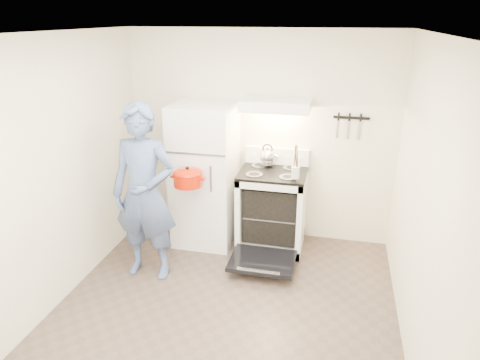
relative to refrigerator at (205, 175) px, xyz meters
name	(u,v)px	position (x,y,z in m)	size (l,w,h in m)	color
floor	(221,319)	(0.58, -1.45, -0.85)	(3.60, 3.60, 0.00)	#4E4037
back_wall	(259,138)	(0.58, 0.35, 0.40)	(3.20, 0.02, 2.50)	beige
refrigerator	(205,175)	(0.00, 0.00, 0.00)	(0.70, 0.70, 1.70)	white
stove_body	(272,210)	(0.81, 0.02, -0.39)	(0.76, 0.65, 0.92)	white
cooktop	(273,173)	(0.81, 0.02, 0.09)	(0.76, 0.65, 0.03)	black
backsplash	(277,156)	(0.81, 0.31, 0.20)	(0.76, 0.07, 0.20)	white
oven_door	(262,261)	(0.81, -0.57, -0.72)	(0.70, 0.54, 0.04)	black
oven_rack	(272,212)	(0.81, 0.02, -0.41)	(0.60, 0.52, 0.01)	slate
range_hood	(276,104)	(0.81, 0.10, 0.86)	(0.76, 0.50, 0.12)	white
knife_strip	(351,118)	(1.63, 0.33, 0.70)	(0.40, 0.02, 0.03)	black
pizza_stone	(275,213)	(0.85, -0.03, -0.40)	(0.33, 0.33, 0.02)	#926749
tea_kettle	(267,155)	(0.71, 0.19, 0.24)	(0.22, 0.18, 0.27)	#BBBBC0
utensil_jar	(295,172)	(1.09, -0.21, 0.20)	(0.09, 0.09, 0.13)	silver
person	(145,194)	(-0.37, -0.87, 0.08)	(0.68, 0.45, 1.86)	navy
dutch_oven	(188,179)	(-0.03, -0.51, 0.14)	(0.38, 0.31, 0.24)	#BE1700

